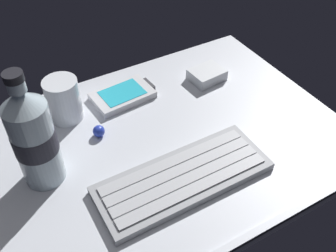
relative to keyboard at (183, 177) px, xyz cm
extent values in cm
cube|color=silver|center=(2.74, 9.85, -1.81)|extent=(64.00, 48.00, 2.00)
cube|color=silver|center=(2.74, -13.55, -0.41)|extent=(64.00, 1.20, 0.80)
cube|color=#93969B|center=(0.00, 0.00, -0.11)|extent=(29.04, 11.12, 1.40)
cube|color=#ADAFB5|center=(0.01, 3.30, 0.74)|extent=(26.69, 2.11, 0.30)
cube|color=#ADAFB5|center=(0.00, 1.10, 0.74)|extent=(26.69, 2.11, 0.30)
cube|color=#ADAFB5|center=(0.00, -1.10, 0.74)|extent=(26.69, 2.11, 0.30)
cube|color=#ADAFB5|center=(-0.01, -3.30, 0.74)|extent=(26.69, 2.11, 0.30)
cube|color=silver|center=(0.43, 24.50, -0.11)|extent=(12.58, 8.56, 1.40)
cube|color=#2DB7D1|center=(0.43, 24.50, 0.64)|extent=(8.86, 6.60, 0.10)
cube|color=#333338|center=(6.81, 25.02, -0.11)|extent=(1.11, 3.85, 1.12)
cylinder|color=silver|center=(-11.32, 24.59, 3.44)|extent=(6.40, 6.40, 8.50)
cylinder|color=red|center=(-11.32, 24.59, 2.45)|extent=(5.50, 5.50, 6.12)
cylinder|color=silver|center=(-19.23, 12.18, 6.69)|extent=(6.60, 6.60, 15.00)
cone|color=silver|center=(-19.23, 12.18, 15.59)|extent=(6.60, 6.60, 2.80)
cylinder|color=silver|center=(-19.23, 12.18, 17.89)|extent=(2.51, 2.51, 1.80)
cylinder|color=black|center=(-19.23, 12.18, 19.39)|extent=(2.77, 2.77, 1.20)
cylinder|color=#2D2D38|center=(-19.23, 12.18, 7.44)|extent=(6.73, 6.73, 3.80)
cube|color=silver|center=(18.92, 21.30, 0.39)|extent=(7.46, 6.19, 2.40)
sphere|color=#2338B2|center=(-7.90, 16.70, 0.29)|extent=(2.20, 2.20, 2.20)
camera|label=1|loc=(-22.07, -33.48, 49.13)|focal=41.24mm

